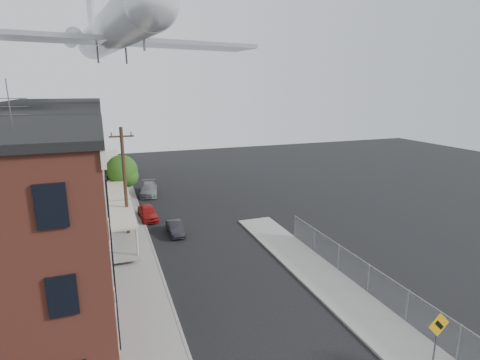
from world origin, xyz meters
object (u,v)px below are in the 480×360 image
object	(u,v)px
street_tree	(123,172)
car_far	(149,189)
car_mid	(175,228)
airplane	(111,31)
car_near	(148,212)
warning_sign	(438,332)
utility_pole	(125,184)

from	to	relation	value
street_tree	car_far	xyz separation A→B (m)	(2.73, 2.90, -2.78)
car_mid	airplane	distance (m)	19.37
car_far	car_near	bearing A→B (deg)	-89.87
car_far	airplane	world-z (taller)	airplane
car_near	car_mid	distance (m)	4.81
airplane	car_near	bearing A→B (deg)	-71.43
car_near	airplane	bearing A→B (deg)	105.39
airplane	warning_sign	bearing A→B (deg)	-69.22
warning_sign	car_far	world-z (taller)	warning_sign
car_near	warning_sign	bearing A→B (deg)	-71.91
street_tree	car_mid	distance (m)	10.78
car_mid	car_far	world-z (taller)	car_far
airplane	car_far	bearing A→B (deg)	46.49
street_tree	airplane	size ratio (longest dim) A/B	0.17
utility_pole	street_tree	world-z (taller)	utility_pole
street_tree	car_mid	bearing A→B (deg)	-71.02
warning_sign	utility_pole	size ratio (longest dim) A/B	0.31
car_near	car_far	xyz separation A→B (m)	(1.06, 8.22, 0.03)
utility_pole	airplane	size ratio (longest dim) A/B	0.30
warning_sign	airplane	distance (m)	34.35
car_far	street_tree	bearing A→B (deg)	-125.78
warning_sign	car_far	bearing A→B (deg)	104.33
warning_sign	car_far	distance (m)	32.90
car_near	car_mid	world-z (taller)	car_near
car_far	airplane	size ratio (longest dim) A/B	0.15
car_far	airplane	xyz separation A→B (m)	(-2.82, -2.97, 16.24)
warning_sign	car_near	world-z (taller)	warning_sign
utility_pole	car_near	world-z (taller)	utility_pole
street_tree	airplane	xyz separation A→B (m)	(-0.09, -0.07, 13.46)
utility_pole	airplane	bearing A→B (deg)	88.61
utility_pole	car_far	bearing A→B (deg)	76.57
utility_pole	warning_sign	bearing A→B (deg)	-59.52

